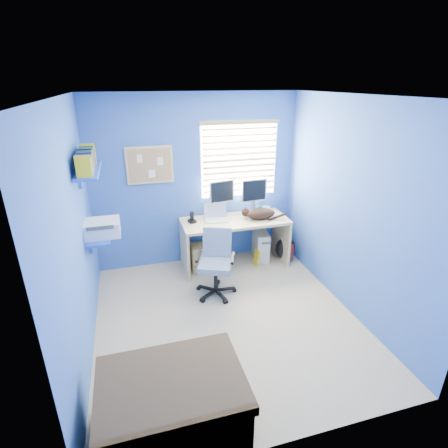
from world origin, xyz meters
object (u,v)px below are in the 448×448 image
object	(u,v)px
desk	(235,242)
tower_pc	(261,245)
cat	(261,214)
office_chair	(216,271)
laptop	(216,213)

from	to	relation	value
desk	tower_pc	bearing A→B (deg)	12.30
cat	office_chair	xyz separation A→B (m)	(-0.84, -0.60, -0.49)
desk	laptop	bearing A→B (deg)	170.38
desk	tower_pc	distance (m)	0.50
cat	laptop	bearing A→B (deg)	-167.72
tower_pc	office_chair	size ratio (longest dim) A/B	0.52
laptop	office_chair	xyz separation A→B (m)	(-0.20, -0.71, -0.52)
laptop	cat	size ratio (longest dim) A/B	0.77
laptop	cat	world-z (taller)	laptop
cat	tower_pc	size ratio (longest dim) A/B	0.95
office_chair	desk	bearing A→B (deg)	55.08
laptop	cat	distance (m)	0.66
desk	office_chair	bearing A→B (deg)	-124.92
cat	tower_pc	distance (m)	0.62
tower_pc	desk	bearing A→B (deg)	-159.83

